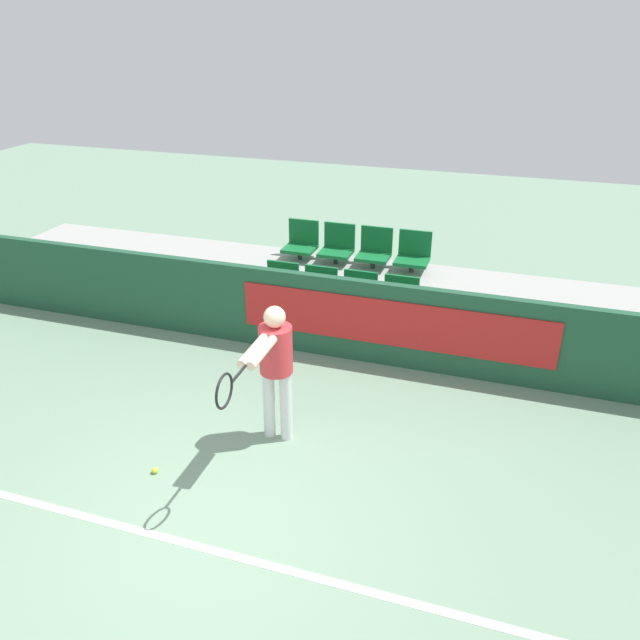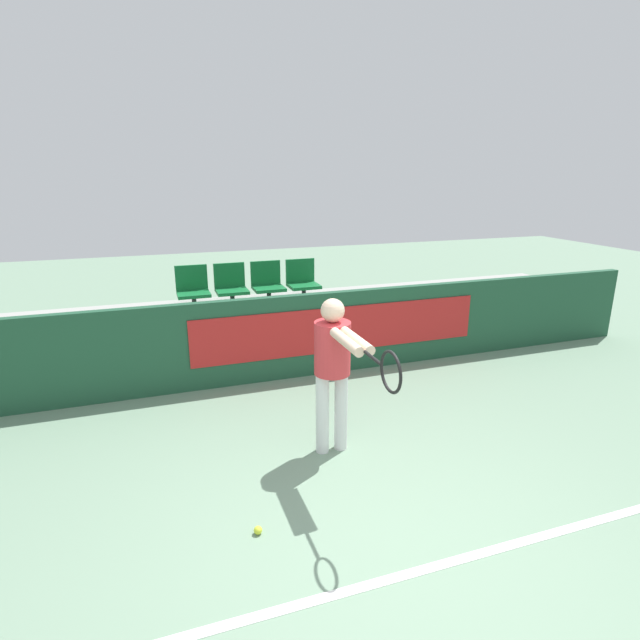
{
  "view_description": "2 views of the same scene",
  "coord_description": "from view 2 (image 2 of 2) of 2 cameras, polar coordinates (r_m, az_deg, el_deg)",
  "views": [
    {
      "loc": [
        2.28,
        -3.82,
        4.18
      ],
      "look_at": [
        0.34,
        2.11,
        1.13
      ],
      "focal_mm": 35.0,
      "sensor_mm": 36.0,
      "label": 1
    },
    {
      "loc": [
        -1.46,
        -2.8,
        2.69
      ],
      "look_at": [
        0.31,
        2.34,
        1.08
      ],
      "focal_mm": 28.0,
      "sensor_mm": 36.0,
      "label": 2
    }
  ],
  "objects": [
    {
      "name": "ground_plane",
      "position": [
        4.15,
        7.15,
        -24.04
      ],
      "size": [
        30.0,
        30.0,
        0.0
      ],
      "primitive_type": "plane",
      "color": "gray"
    },
    {
      "name": "court_baseline",
      "position": [
        3.93,
        9.49,
        -26.83
      ],
      "size": [
        6.24,
        0.08,
        0.01
      ],
      "color": "white",
      "rests_on": "ground"
    },
    {
      "name": "barrier_wall",
      "position": [
        6.65,
        -5.06,
        -2.11
      ],
      "size": [
        11.67,
        0.14,
        1.15
      ],
      "color": "#1E4C33",
      "rests_on": "ground"
    },
    {
      "name": "bleacher_tier_front",
      "position": [
        7.28,
        -6.21,
        -3.74
      ],
      "size": [
        11.27,
        0.92,
        0.37
      ],
      "color": "#9E9E99",
      "rests_on": "ground"
    },
    {
      "name": "bleacher_tier_middle",
      "position": [
        8.07,
        -7.72,
        -0.36
      ],
      "size": [
        11.27,
        0.92,
        0.74
      ],
      "color": "#9E9E99",
      "rests_on": "ground"
    },
    {
      "name": "stadium_chair_0",
      "position": [
        7.13,
        -13.46,
        -0.83
      ],
      "size": [
        0.49,
        0.44,
        0.58
      ],
      "color": "#333333",
      "rests_on": "bleacher_tier_front"
    },
    {
      "name": "stadium_chair_1",
      "position": [
        7.2,
        -8.82,
        -0.39
      ],
      "size": [
        0.49,
        0.44,
        0.58
      ],
      "color": "#333333",
      "rests_on": "bleacher_tier_front"
    },
    {
      "name": "stadium_chair_2",
      "position": [
        7.32,
        -4.3,
        0.04
      ],
      "size": [
        0.49,
        0.44,
        0.58
      ],
      "color": "#333333",
      "rests_on": "bleacher_tier_front"
    },
    {
      "name": "stadium_chair_3",
      "position": [
        7.48,
        0.06,
        0.46
      ],
      "size": [
        0.49,
        0.44,
        0.58
      ],
      "color": "#333333",
      "rests_on": "bleacher_tier_front"
    },
    {
      "name": "stadium_chair_4",
      "position": [
        7.93,
        -14.34,
        3.61
      ],
      "size": [
        0.49,
        0.44,
        0.58
      ],
      "color": "#333333",
      "rests_on": "bleacher_tier_middle"
    },
    {
      "name": "stadium_chair_5",
      "position": [
        7.99,
        -10.14,
        3.97
      ],
      "size": [
        0.49,
        0.44,
        0.58
      ],
      "color": "#333333",
      "rests_on": "bleacher_tier_middle"
    },
    {
      "name": "stadium_chair_6",
      "position": [
        8.1,
        -6.03,
        4.3
      ],
      "size": [
        0.49,
        0.44,
        0.58
      ],
      "color": "#333333",
      "rests_on": "bleacher_tier_middle"
    },
    {
      "name": "stadium_chair_7",
      "position": [
        8.25,
        -2.04,
        4.6
      ],
      "size": [
        0.49,
        0.44,
        0.58
      ],
      "color": "#333333",
      "rests_on": "bleacher_tier_middle"
    },
    {
      "name": "tennis_player",
      "position": [
        4.73,
        1.69,
        -4.67
      ],
      "size": [
        0.35,
        1.52,
        1.57
      ],
      "rotation": [
        0.0,
        0.0,
        0.01
      ],
      "color": "silver",
      "rests_on": "ground"
    },
    {
      "name": "tennis_ball",
      "position": [
        4.22,
        -7.1,
        -22.73
      ],
      "size": [
        0.07,
        0.07,
        0.07
      ],
      "color": "#CCDB33",
      "rests_on": "ground"
    }
  ]
}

